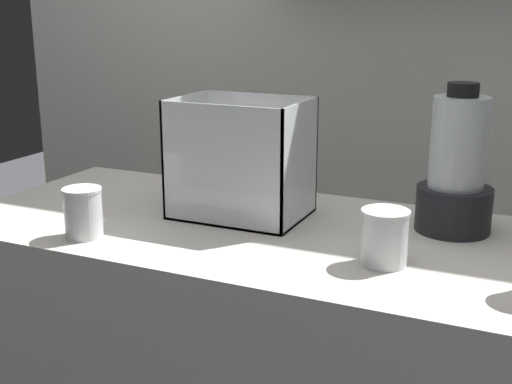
% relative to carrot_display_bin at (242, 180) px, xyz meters
% --- Properties ---
extents(back_wall_unit, '(2.60, 0.24, 2.50)m').
position_rel_carrot_display_bin_xyz_m(back_wall_unit, '(0.07, 0.70, 0.28)').
color(back_wall_unit, silver).
rests_on(back_wall_unit, ground_plane).
extents(carrot_display_bin, '(0.30, 0.22, 0.28)m').
position_rel_carrot_display_bin_xyz_m(carrot_display_bin, '(0.00, 0.00, 0.00)').
color(carrot_display_bin, white).
rests_on(carrot_display_bin, counter).
extents(blender_pitcher, '(0.16, 0.16, 0.33)m').
position_rel_carrot_display_bin_xyz_m(blender_pitcher, '(0.48, 0.09, 0.05)').
color(blender_pitcher, black).
rests_on(blender_pitcher, counter).
extents(juice_cup_pomegranate_far_left, '(0.08, 0.08, 0.11)m').
position_rel_carrot_display_bin_xyz_m(juice_cup_pomegranate_far_left, '(-0.24, -0.29, -0.03)').
color(juice_cup_pomegranate_far_left, white).
rests_on(juice_cup_pomegranate_far_left, counter).
extents(juice_cup_mango_left, '(0.09, 0.09, 0.11)m').
position_rel_carrot_display_bin_xyz_m(juice_cup_mango_left, '(0.39, -0.17, -0.04)').
color(juice_cup_mango_left, white).
rests_on(juice_cup_mango_left, counter).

